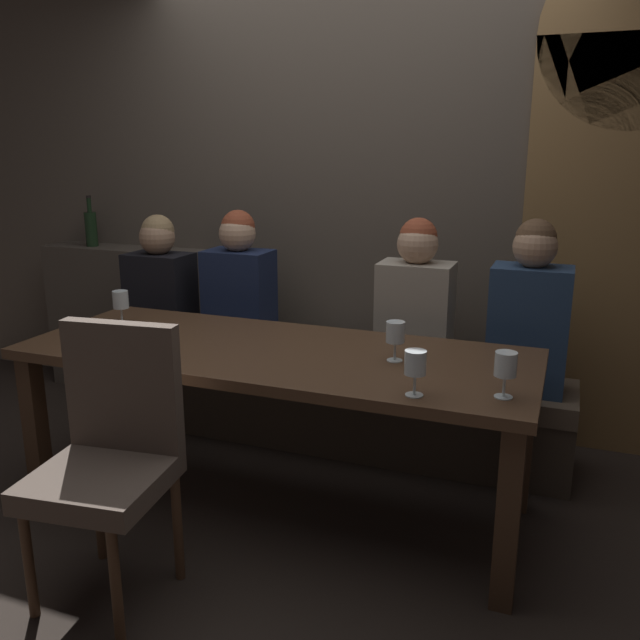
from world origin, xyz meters
name	(u,v)px	position (x,y,z in m)	size (l,w,h in m)	color
ground	(278,503)	(0.00, 0.00, 0.00)	(9.00, 9.00, 0.00)	black
back_wall_tiled	(363,161)	(0.00, 1.22, 1.50)	(6.00, 0.12, 3.00)	brown
arched_door	(620,192)	(1.35, 1.15, 1.36)	(0.90, 0.05, 2.55)	olive
back_counter	(129,319)	(-1.55, 1.04, 0.47)	(1.10, 0.28, 0.95)	#494138
dining_table	(275,368)	(0.00, 0.00, 0.65)	(2.20, 0.84, 0.74)	#412B1C
banquette_bench	(330,403)	(0.00, 0.70, 0.23)	(2.50, 0.44, 0.45)	#40352A
chair_near_side	(111,445)	(-0.31, -0.72, 0.56)	(0.49, 0.49, 0.98)	#4C3321
diner_redhead	(160,285)	(-1.03, 0.67, 0.81)	(0.36, 0.24, 0.76)	black
diner_bearded	(239,287)	(-0.55, 0.72, 0.83)	(0.36, 0.24, 0.80)	#192342
diner_far_end	(415,303)	(0.45, 0.68, 0.83)	(0.36, 0.24, 0.80)	#9E9384
diner_near_end	(530,311)	(1.00, 0.68, 0.84)	(0.36, 0.24, 0.82)	navy
wine_bottle_dark_red	(91,228)	(-1.77, 1.01, 1.07)	(0.08, 0.08, 0.33)	black
wine_glass_near_left	(121,301)	(-0.87, 0.11, 0.86)	(0.08, 0.08, 0.16)	silver
wine_glass_end_right	(506,365)	(0.98, -0.23, 0.86)	(0.08, 0.08, 0.16)	silver
wine_glass_end_left	(415,364)	(0.68, -0.32, 0.86)	(0.08, 0.08, 0.16)	silver
wine_glass_far_right	(395,333)	(0.52, 0.03, 0.86)	(0.08, 0.08, 0.16)	silver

